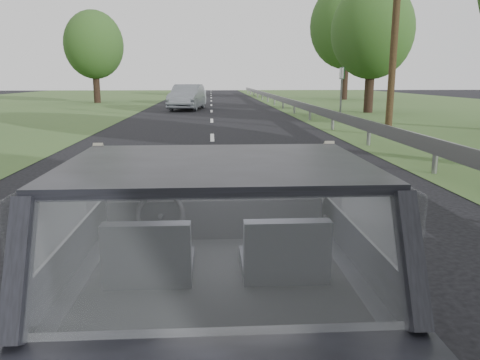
{
  "coord_description": "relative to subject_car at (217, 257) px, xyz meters",
  "views": [
    {
      "loc": [
        -0.03,
        -2.92,
        1.89
      ],
      "look_at": [
        0.19,
        0.56,
        1.12
      ],
      "focal_mm": 35.0,
      "sensor_mm": 36.0,
      "label": 1
    }
  ],
  "objects": [
    {
      "name": "tree_3",
      "position": [
        11.56,
        37.76,
        4.03
      ],
      "size": [
        7.29,
        7.29,
        9.5
      ],
      "primitive_type": null,
      "rotation": [
        0.0,
        0.0,
        -0.18
      ],
      "color": "#2C5221",
      "rests_on": "ground"
    },
    {
      "name": "utility_pole",
      "position": [
        5.87,
        12.34,
        2.79
      ],
      "size": [
        0.25,
        0.25,
        7.02
      ],
      "primitive_type": "cylinder",
      "rotation": [
        0.0,
        0.0,
        -0.1
      ],
      "color": "brown",
      "rests_on": "ground"
    },
    {
      "name": "dashboard",
      "position": [
        0.0,
        0.62,
        0.12
      ],
      "size": [
        1.58,
        0.45,
        0.3
      ],
      "primitive_type": "cube",
      "color": "black",
      "rests_on": "subject_car"
    },
    {
      "name": "cat",
      "position": [
        0.3,
        0.6,
        0.37
      ],
      "size": [
        0.64,
        0.33,
        0.28
      ],
      "primitive_type": "ellipsoid",
      "rotation": [
        0.0,
        0.0,
        0.23
      ],
      "color": "#959595",
      "rests_on": "dashboard"
    },
    {
      "name": "guardrail",
      "position": [
        4.3,
        10.0,
        -0.15
      ],
      "size": [
        0.05,
        90.0,
        0.32
      ],
      "primitive_type": "cube",
      "color": "gray",
      "rests_on": "ground"
    },
    {
      "name": "driver_seat",
      "position": [
        -0.4,
        -0.29,
        0.16
      ],
      "size": [
        0.5,
        0.72,
        0.42
      ],
      "primitive_type": "cube",
      "color": "black",
      "rests_on": "subject_car"
    },
    {
      "name": "ground",
      "position": [
        0.0,
        0.0,
        -0.72
      ],
      "size": [
        140.0,
        140.0,
        0.0
      ],
      "primitive_type": "plane",
      "color": "black",
      "rests_on": "ground"
    },
    {
      "name": "highway_sign",
      "position": [
        6.34,
        19.95,
        0.47
      ],
      "size": [
        0.13,
        0.96,
        2.38
      ],
      "primitive_type": "cube",
      "rotation": [
        0.0,
        0.0,
        -0.04
      ],
      "color": "#17491E",
      "rests_on": "ground"
    },
    {
      "name": "tree_6",
      "position": [
        -8.65,
        33.7,
        2.56
      ],
      "size": [
        5.29,
        5.29,
        6.57
      ],
      "primitive_type": null,
      "rotation": [
        0.0,
        0.0,
        0.26
      ],
      "color": "#2C5221",
      "rests_on": "ground"
    },
    {
      "name": "passenger_seat",
      "position": [
        0.4,
        -0.29,
        0.16
      ],
      "size": [
        0.5,
        0.72,
        0.42
      ],
      "primitive_type": "cube",
      "color": "black",
      "rests_on": "subject_car"
    },
    {
      "name": "tree_2",
      "position": [
        8.58,
        22.48,
        2.58
      ],
      "size": [
        5.51,
        5.51,
        6.62
      ],
      "primitive_type": null,
      "rotation": [
        0.0,
        0.0,
        -0.32
      ],
      "color": "#2C5221",
      "rests_on": "ground"
    },
    {
      "name": "other_car",
      "position": [
        -1.43,
        25.61,
        0.02
      ],
      "size": [
        2.42,
        4.75,
        1.49
      ],
      "primitive_type": "imported",
      "rotation": [
        0.0,
        0.0,
        -0.14
      ],
      "color": "#99A0AC",
      "rests_on": "ground"
    },
    {
      "name": "steering_wheel",
      "position": [
        -0.4,
        0.33,
        0.2
      ],
      "size": [
        0.36,
        0.36,
        0.04
      ],
      "primitive_type": "torus",
      "color": "black",
      "rests_on": "dashboard"
    },
    {
      "name": "subject_car",
      "position": [
        0.0,
        0.0,
        0.0
      ],
      "size": [
        1.8,
        4.0,
        1.45
      ],
      "primitive_type": "cube",
      "color": "black",
      "rests_on": "ground"
    }
  ]
}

